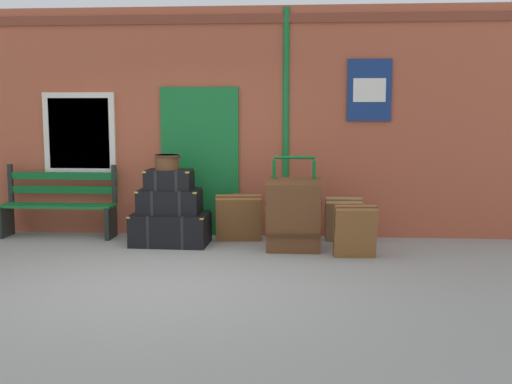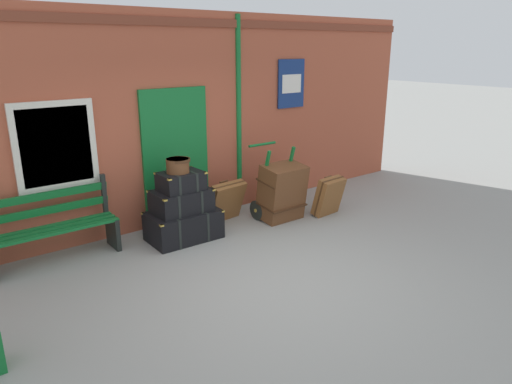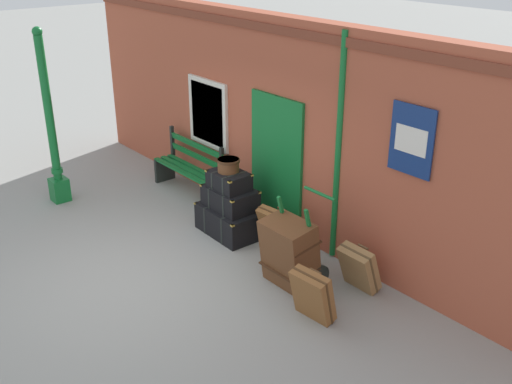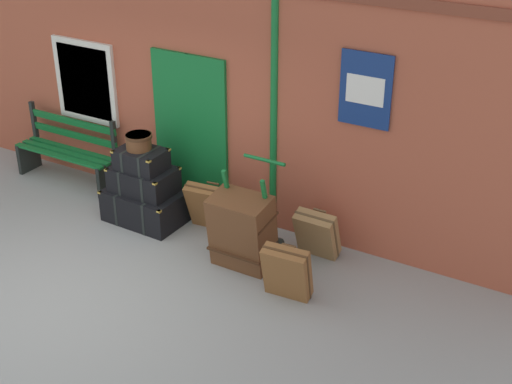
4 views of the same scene
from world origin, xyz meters
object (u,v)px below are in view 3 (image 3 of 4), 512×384
at_px(platform_bench, 190,169).
at_px(steamer_trunk_top, 229,180).
at_px(porters_trolley, 299,261).
at_px(suitcase_caramel, 359,268).
at_px(round_hatbox, 228,164).
at_px(large_brown_trunk, 290,253).
at_px(steamer_trunk_base, 230,220).
at_px(lamp_post, 53,139).
at_px(suitcase_brown, 280,230).
at_px(steamer_trunk_middle, 230,198).
at_px(suitcase_oxblood, 313,295).

bearing_deg(platform_bench, steamer_trunk_top, -13.46).
relative_size(porters_trolley, suitcase_caramel, 1.89).
bearing_deg(round_hatbox, steamer_trunk_top, -27.07).
xyz_separation_m(round_hatbox, large_brown_trunk, (1.67, -0.29, -0.65)).
bearing_deg(steamer_trunk_base, porters_trolley, -3.39).
bearing_deg(lamp_post, suitcase_brown, 25.13).
bearing_deg(suitcase_caramel, round_hatbox, -172.53).
height_order(steamer_trunk_base, steamer_trunk_top, steamer_trunk_top).
height_order(lamp_post, steamer_trunk_top, lamp_post).
bearing_deg(platform_bench, steamer_trunk_middle, -12.96).
relative_size(round_hatbox, large_brown_trunk, 0.36).
height_order(steamer_trunk_middle, large_brown_trunk, large_brown_trunk).
height_order(lamp_post, suitcase_brown, lamp_post).
bearing_deg(large_brown_trunk, porters_trolley, 90.00).
relative_size(steamer_trunk_base, porters_trolley, 0.87).
bearing_deg(round_hatbox, suitcase_brown, 12.37).
distance_m(steamer_trunk_base, large_brown_trunk, 1.68).
xyz_separation_m(steamer_trunk_base, suitcase_caramel, (2.30, 0.32, 0.10)).
xyz_separation_m(steamer_trunk_top, round_hatbox, (-0.03, 0.02, 0.24)).
bearing_deg(steamer_trunk_top, porters_trolley, -3.47).
distance_m(platform_bench, suitcase_brown, 2.58).
bearing_deg(platform_bench, steamer_trunk_base, -13.49).
bearing_deg(suitcase_brown, steamer_trunk_top, -166.32).
relative_size(suitcase_oxblood, suitcase_caramel, 1.06).
bearing_deg(round_hatbox, suitcase_caramel, 7.47).
height_order(porters_trolley, suitcase_oxblood, porters_trolley).
relative_size(steamer_trunk_base, round_hatbox, 3.03).
distance_m(lamp_post, suitcase_brown, 4.16).
relative_size(large_brown_trunk, suitcase_caramel, 1.50).
height_order(porters_trolley, suitcase_caramel, porters_trolley).
bearing_deg(suitcase_caramel, lamp_post, -160.22).
relative_size(steamer_trunk_top, porters_trolley, 0.52).
xyz_separation_m(steamer_trunk_top, porters_trolley, (1.65, -0.10, -0.60)).
xyz_separation_m(lamp_post, platform_bench, (1.13, 1.92, -0.66)).
xyz_separation_m(porters_trolley, suitcase_caramel, (0.67, 0.42, 0.04)).
height_order(platform_bench, suitcase_brown, platform_bench).
bearing_deg(suitcase_caramel, platform_bench, 178.87).
height_order(lamp_post, suitcase_oxblood, lamp_post).
bearing_deg(suitcase_caramel, suitcase_brown, -175.81).
bearing_deg(round_hatbox, steamer_trunk_middle, 0.34).
xyz_separation_m(steamer_trunk_base, large_brown_trunk, (1.64, -0.28, 0.25)).
distance_m(steamer_trunk_base, steamer_trunk_middle, 0.37).
distance_m(suitcase_brown, suitcase_oxblood, 1.70).
height_order(platform_bench, steamer_trunk_top, platform_bench).
relative_size(round_hatbox, porters_trolley, 0.29).
height_order(lamp_post, steamer_trunk_base, lamp_post).
relative_size(steamer_trunk_base, suitcase_oxblood, 1.55).
bearing_deg(steamer_trunk_top, suitcase_oxblood, -13.83).
height_order(lamp_post, porters_trolley, lamp_post).
bearing_deg(porters_trolley, steamer_trunk_base, 176.61).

